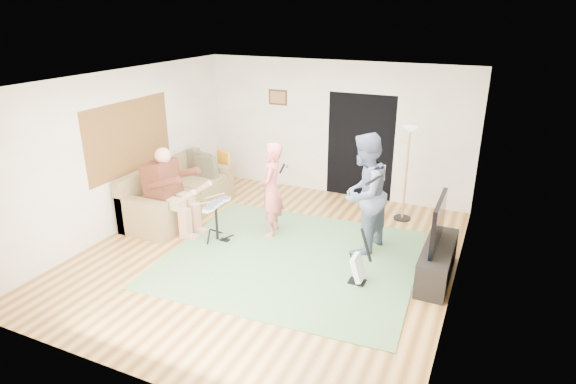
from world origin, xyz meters
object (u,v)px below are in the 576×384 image
at_px(guitarist, 363,194).
at_px(television, 438,223).
at_px(guitar_spare, 358,268).
at_px(tv_cabinet, 437,262).
at_px(sofa, 176,197).
at_px(torchiere_lamp, 408,157).
at_px(singer, 271,190).
at_px(drum_kit, 217,223).
at_px(dining_chair, 219,179).

relative_size(guitarist, television, 1.91).
xyz_separation_m(guitarist, guitar_spare, (0.26, -0.99, -0.71)).
relative_size(guitar_spare, television, 0.86).
bearing_deg(guitar_spare, tv_cabinet, 32.55).
relative_size(sofa, torchiere_lamp, 1.36).
height_order(guitarist, television, guitarist).
height_order(singer, guitar_spare, singer).
bearing_deg(sofa, tv_cabinet, -4.44).
bearing_deg(torchiere_lamp, television, -66.18).
bearing_deg(tv_cabinet, torchiere_lamp, 115.10).
bearing_deg(guitarist, television, 83.76).
height_order(drum_kit, guitar_spare, guitar_spare).
bearing_deg(guitarist, drum_kit, -62.80).
relative_size(drum_kit, tv_cabinet, 0.49).
distance_m(singer, torchiere_lamp, 2.48).
distance_m(torchiere_lamp, dining_chair, 3.84).
distance_m(guitarist, television, 1.24).
bearing_deg(television, sofa, 175.51).
relative_size(sofa, singer, 1.46).
bearing_deg(tv_cabinet, dining_chair, 161.29).
distance_m(singer, television, 2.75).
distance_m(guitarist, guitar_spare, 1.25).
distance_m(guitar_spare, television, 1.27).
distance_m(drum_kit, television, 3.50).
bearing_deg(guitarist, torchiere_lamp, 177.83).
relative_size(singer, television, 1.61).
distance_m(sofa, television, 4.80).
bearing_deg(drum_kit, guitarist, 15.93).
bearing_deg(singer, guitar_spare, 48.59).
height_order(dining_chair, television, television).
xyz_separation_m(drum_kit, guitar_spare, (2.53, -0.34, -0.06)).
bearing_deg(drum_kit, television, 4.59).
bearing_deg(singer, torchiere_lamp, 115.01).
xyz_separation_m(dining_chair, television, (4.56, -1.56, 0.53)).
relative_size(dining_chair, tv_cabinet, 0.64).
xyz_separation_m(drum_kit, singer, (0.72, 0.59, 0.50)).
bearing_deg(dining_chair, singer, -12.63).
bearing_deg(sofa, singer, -1.63).
bearing_deg(drum_kit, torchiere_lamp, 39.13).
distance_m(drum_kit, guitar_spare, 2.55).
xyz_separation_m(singer, dining_chair, (-1.83, 1.24, -0.48)).
height_order(drum_kit, tv_cabinet, drum_kit).
bearing_deg(tv_cabinet, sofa, 175.56).
bearing_deg(television, guitar_spare, -146.07).
height_order(guitar_spare, tv_cabinet, guitar_spare).
xyz_separation_m(guitar_spare, tv_cabinet, (0.97, 0.62, 0.01)).
height_order(torchiere_lamp, tv_cabinet, torchiere_lamp).
bearing_deg(guitarist, sofa, -78.75).
bearing_deg(television, tv_cabinet, 0.00).
xyz_separation_m(torchiere_lamp, television, (0.82, -1.86, -0.33)).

